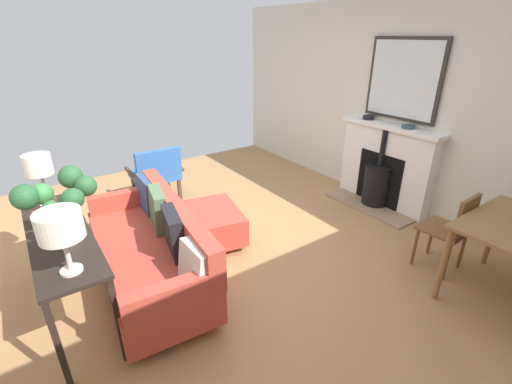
# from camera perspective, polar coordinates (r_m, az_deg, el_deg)

# --- Properties ---
(ground_plane) EXTENTS (5.11, 6.21, 0.01)m
(ground_plane) POSITION_cam_1_polar(r_m,az_deg,el_deg) (3.94, -4.81, -9.38)
(ground_plane) COLOR #A87A4C
(wall_left) EXTENTS (0.12, 6.21, 2.63)m
(wall_left) POSITION_cam_1_polar(r_m,az_deg,el_deg) (5.12, 20.80, 13.14)
(wall_left) COLOR beige
(wall_left) RESTS_ON ground
(fireplace) EXTENTS (0.57, 1.41, 1.12)m
(fireplace) POSITION_cam_1_polar(r_m,az_deg,el_deg) (5.04, 20.14, 3.36)
(fireplace) COLOR #9E7A5B
(fireplace) RESTS_ON ground
(mirror_over_mantel) EXTENTS (0.04, 0.99, 0.98)m
(mirror_over_mantel) POSITION_cam_1_polar(r_m,az_deg,el_deg) (4.87, 23.02, 16.62)
(mirror_over_mantel) COLOR #2D2823
(mantel_bowl_near) EXTENTS (0.15, 0.15, 0.05)m
(mantel_bowl_near) POSITION_cam_1_polar(r_m,az_deg,el_deg) (5.09, 17.94, 11.60)
(mantel_bowl_near) COLOR black
(mantel_bowl_near) RESTS_ON fireplace
(mantel_bowl_far) EXTENTS (0.16, 0.16, 0.04)m
(mantel_bowl_far) POSITION_cam_1_polar(r_m,az_deg,el_deg) (4.76, 23.68, 9.80)
(mantel_bowl_far) COLOR #334C56
(mantel_bowl_far) RESTS_ON fireplace
(sofa) EXTENTS (0.94, 1.96, 0.81)m
(sofa) POSITION_cam_1_polar(r_m,az_deg,el_deg) (3.43, -16.55, -8.84)
(sofa) COLOR #B2B2B7
(sofa) RESTS_ON ground
(ottoman) EXTENTS (0.67, 0.85, 0.41)m
(ottoman) POSITION_cam_1_polar(r_m,az_deg,el_deg) (3.96, -6.72, -4.97)
(ottoman) COLOR #B2B2B7
(ottoman) RESTS_ON ground
(armchair_accent) EXTENTS (0.70, 0.60, 0.81)m
(armchair_accent) POSITION_cam_1_polar(r_m,az_deg,el_deg) (4.99, -16.03, 3.24)
(armchair_accent) COLOR #4C3321
(armchair_accent) RESTS_ON ground
(console_table) EXTENTS (0.43, 1.58, 0.77)m
(console_table) POSITION_cam_1_polar(r_m,az_deg,el_deg) (3.18, -29.32, -7.18)
(console_table) COLOR black
(console_table) RESTS_ON ground
(table_lamp_near_end) EXTENTS (0.22, 0.22, 0.48)m
(table_lamp_near_end) POSITION_cam_1_polar(r_m,az_deg,el_deg) (3.56, -32.09, 3.49)
(table_lamp_near_end) COLOR beige
(table_lamp_near_end) RESTS_ON console_table
(table_lamp_far_end) EXTENTS (0.27, 0.27, 0.44)m
(table_lamp_far_end) POSITION_cam_1_polar(r_m,az_deg,el_deg) (2.46, -29.45, -5.02)
(table_lamp_far_end) COLOR beige
(table_lamp_far_end) RESTS_ON console_table
(potted_plant) EXTENTS (0.55, 0.44, 0.52)m
(potted_plant) POSITION_cam_1_polar(r_m,az_deg,el_deg) (2.87, -29.68, -0.94)
(potted_plant) COLOR silver
(potted_plant) RESTS_ON console_table
(book_stack) EXTENTS (0.29, 0.23, 0.08)m
(book_stack) POSITION_cam_1_polar(r_m,az_deg,el_deg) (3.36, -30.32, -3.29)
(book_stack) COLOR #38517F
(book_stack) RESTS_ON console_table
(dining_chair_near_fireplace) EXTENTS (0.42, 0.42, 0.84)m
(dining_chair_near_fireplace) POSITION_cam_1_polar(r_m,az_deg,el_deg) (3.84, 29.59, -4.99)
(dining_chair_near_fireplace) COLOR brown
(dining_chair_near_fireplace) RESTS_ON ground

